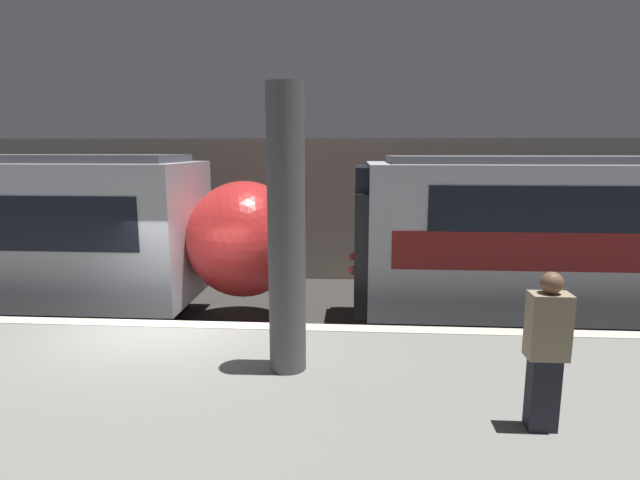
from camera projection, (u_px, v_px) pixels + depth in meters
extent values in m
plane|color=#33302D|center=(172.00, 381.00, 8.27)|extent=(120.00, 120.00, 0.00)
cube|color=slate|center=(102.00, 426.00, 5.96)|extent=(40.00, 4.52, 1.04)
cube|color=beige|center=(166.00, 324.00, 7.94)|extent=(40.00, 0.30, 0.01)
cube|color=#B2AD9E|center=(253.00, 209.00, 14.65)|extent=(50.00, 0.15, 4.09)
cylinder|color=#56565B|center=(287.00, 232.00, 6.04)|extent=(0.46, 0.46, 3.51)
ellipsoid|color=red|center=(245.00, 239.00, 10.55)|extent=(2.42, 2.62, 2.43)
sphere|color=#F2EFCC|center=(289.00, 259.00, 10.57)|extent=(0.20, 0.20, 0.20)
cube|color=black|center=(360.00, 244.00, 10.40)|extent=(0.25, 2.79, 2.32)
cube|color=black|center=(361.00, 189.00, 10.19)|extent=(0.25, 2.51, 0.93)
sphere|color=#EA4C42|center=(353.00, 270.00, 9.86)|extent=(0.18, 0.18, 0.18)
sphere|color=#EA4C42|center=(353.00, 257.00, 11.12)|extent=(0.18, 0.18, 0.18)
cube|color=black|center=(542.00, 393.00, 4.92)|extent=(0.28, 0.20, 0.75)
cube|color=gray|center=(548.00, 326.00, 4.79)|extent=(0.38, 0.24, 0.65)
sphere|color=brown|center=(552.00, 283.00, 4.71)|extent=(0.21, 0.21, 0.21)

